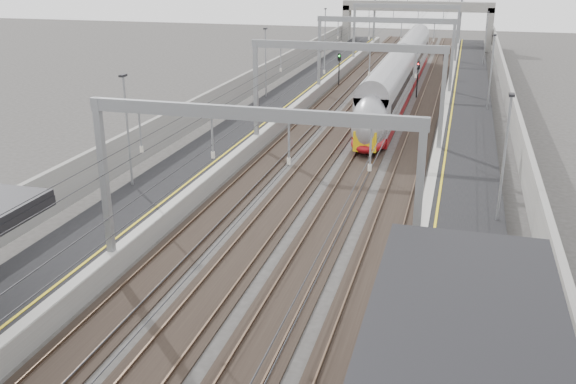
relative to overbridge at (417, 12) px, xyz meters
The scene contains 11 objects.
platform_left 55.79m from the overbridge, 98.28° to the right, with size 4.00×120.00×1.00m, color black.
platform_right 55.79m from the overbridge, 81.72° to the right, with size 4.00×120.00×1.00m, color black.
tracks 55.25m from the overbridge, 90.00° to the right, with size 11.40×140.00×0.20m.
overhead_line 48.39m from the overbridge, 90.00° to the right, with size 13.00×140.00×6.60m.
overbridge is the anchor object (origin of this frame).
wall_left 56.25m from the overbridge, 101.51° to the right, with size 0.30×120.00×3.20m, color gray.
wall_right 56.25m from the overbridge, 78.49° to the right, with size 0.30×120.00×3.20m, color gray.
train 37.81m from the overbridge, 87.72° to the right, with size 2.49×45.28×3.94m.
signal_green 33.76m from the overbridge, 98.89° to the right, with size 0.32×0.32×3.48m.
signal_red_near 37.02m from the overbridge, 85.03° to the right, with size 0.32×0.32×3.48m.
signal_red_far 30.96m from the overbridge, 79.91° to the right, with size 0.32×0.32×3.48m.
Camera 1 is at (7.44, 0.14, 12.65)m, focal length 40.00 mm.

